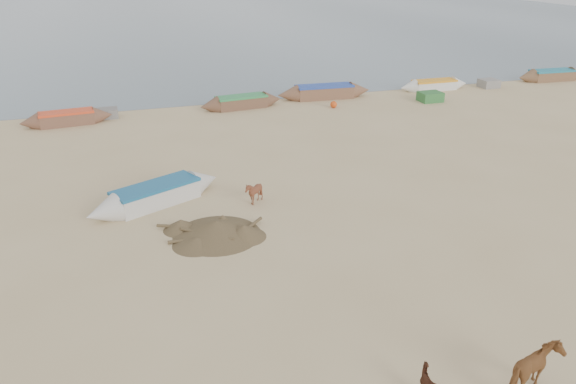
% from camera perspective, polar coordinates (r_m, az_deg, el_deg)
% --- Properties ---
extents(ground, '(140.00, 140.00, 0.00)m').
position_cam_1_polar(ground, '(18.44, 3.87, -7.54)').
color(ground, tan).
rests_on(ground, ground).
extents(sea, '(160.00, 160.00, 0.00)m').
position_cam_1_polar(sea, '(97.30, -14.99, 16.95)').
color(sea, slate).
rests_on(sea, ground).
extents(cow_adult, '(1.63, 1.18, 1.26)m').
position_cam_1_polar(cow_adult, '(14.54, 23.79, -16.31)').
color(cow_adult, brown).
rests_on(cow_adult, ground).
extents(calf_front, '(0.91, 0.81, 0.98)m').
position_cam_1_polar(calf_front, '(22.64, -3.48, -0.03)').
color(calf_front, brown).
rests_on(calf_front, ground).
extents(near_canoe, '(5.91, 3.66, 0.85)m').
position_cam_1_polar(near_canoe, '(23.19, -13.23, -0.24)').
color(near_canoe, beige).
rests_on(near_canoe, ground).
extents(debris_pile, '(3.36, 3.36, 0.56)m').
position_cam_1_polar(debris_pile, '(20.35, -7.25, -3.65)').
color(debris_pile, brown).
rests_on(debris_pile, ground).
extents(waterline_canoes, '(52.60, 3.05, 0.94)m').
position_cam_1_polar(waterline_canoes, '(38.03, -1.41, 9.54)').
color(waterline_canoes, silver).
rests_on(waterline_canoes, ground).
extents(beach_clutter, '(45.07, 3.67, 0.64)m').
position_cam_1_polar(beach_clutter, '(36.53, -1.87, 8.77)').
color(beach_clutter, '#2F6A3C').
rests_on(beach_clutter, ground).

